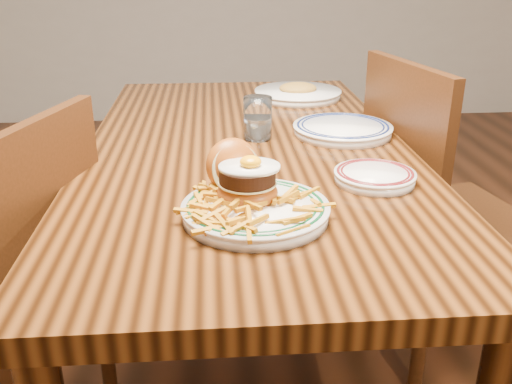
{
  "coord_description": "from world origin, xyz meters",
  "views": [
    {
      "loc": [
        -0.09,
        -1.45,
        1.22
      ],
      "look_at": [
        -0.01,
        -0.45,
        0.8
      ],
      "focal_mm": 40.0,
      "sensor_mm": 36.0,
      "label": 1
    }
  ],
  "objects": [
    {
      "name": "rear_plate",
      "position": [
        0.27,
        0.07,
        0.77
      ],
      "size": [
        0.28,
        0.28,
        0.03
      ],
      "rotation": [
        0.0,
        0.0,
        0.42
      ],
      "color": "white",
      "rests_on": "table"
    },
    {
      "name": "chair_right",
      "position": [
        0.57,
        0.08,
        0.51
      ],
      "size": [
        0.52,
        0.52,
        0.95
      ],
      "rotation": [
        0.0,
        0.0,
        3.34
      ],
      "color": "#3C1D0C",
      "rests_on": "floor"
    },
    {
      "name": "main_plate",
      "position": [
        -0.02,
        -0.44,
        0.79
      ],
      "size": [
        0.29,
        0.3,
        0.14
      ],
      "rotation": [
        0.0,
        0.0,
        0.39
      ],
      "color": "white",
      "rests_on": "table"
    },
    {
      "name": "water_glass",
      "position": [
        0.03,
        0.05,
        0.8
      ],
      "size": [
        0.08,
        0.08,
        0.12
      ],
      "color": "white",
      "rests_on": "table"
    },
    {
      "name": "floor",
      "position": [
        0.0,
        0.0,
        0.0
      ],
      "size": [
        6.0,
        6.0,
        0.0
      ],
      "primitive_type": "plane",
      "color": "black",
      "rests_on": "ground"
    },
    {
      "name": "far_plate",
      "position": [
        0.21,
        0.52,
        0.77
      ],
      "size": [
        0.3,
        0.3,
        0.05
      ],
      "rotation": [
        0.0,
        0.0,
        0.01
      ],
      "color": "white",
      "rests_on": "table"
    },
    {
      "name": "chair_left",
      "position": [
        -0.57,
        -0.26,
        0.49
      ],
      "size": [
        0.53,
        0.53,
        0.91
      ],
      "rotation": [
        0.0,
        0.0,
        -0.29
      ],
      "color": "#3C1D0C",
      "rests_on": "floor"
    },
    {
      "name": "table",
      "position": [
        0.0,
        0.0,
        0.66
      ],
      "size": [
        0.85,
        1.6,
        0.75
      ],
      "color": "black",
      "rests_on": "floor"
    },
    {
      "name": "side_plate",
      "position": [
        0.26,
        -0.29,
        0.77
      ],
      "size": [
        0.18,
        0.18,
        0.03
      ],
      "rotation": [
        0.0,
        0.0,
        0.3
      ],
      "color": "white",
      "rests_on": "table"
    }
  ]
}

